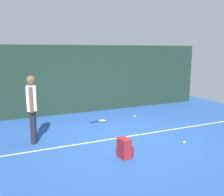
% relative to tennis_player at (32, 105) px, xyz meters
% --- Properties ---
extents(ground_plane, '(12.00, 12.00, 0.00)m').
position_rel_tennis_player_xyz_m(ground_plane, '(2.12, -0.52, -0.97)').
color(ground_plane, '#234C93').
extents(back_fence, '(10.00, 0.10, 2.48)m').
position_rel_tennis_player_xyz_m(back_fence, '(2.12, 2.48, 0.28)').
color(back_fence, '#192D23').
rests_on(back_fence, ground).
extents(court_line, '(9.00, 0.05, 0.00)m').
position_rel_tennis_player_xyz_m(court_line, '(2.12, -0.61, -0.96)').
color(court_line, white).
rests_on(court_line, ground).
extents(tennis_player, '(0.28, 0.52, 1.70)m').
position_rel_tennis_player_xyz_m(tennis_player, '(0.00, 0.00, 0.00)').
color(tennis_player, black).
rests_on(tennis_player, ground).
extents(tennis_racket, '(0.63, 0.36, 0.03)m').
position_rel_tennis_player_xyz_m(tennis_racket, '(2.28, 1.06, -0.95)').
color(tennis_racket, black).
rests_on(tennis_racket, ground).
extents(backpack, '(0.31, 0.32, 0.44)m').
position_rel_tennis_player_xyz_m(backpack, '(1.69, -1.77, -0.76)').
color(backpack, maroon).
rests_on(backpack, ground).
extents(tennis_ball_near_player, '(0.07, 0.07, 0.07)m').
position_rel_tennis_player_xyz_m(tennis_ball_near_player, '(3.43, -1.66, -0.93)').
color(tennis_ball_near_player, '#CCE033').
rests_on(tennis_ball_near_player, ground).
extents(tennis_ball_by_fence, '(0.07, 0.07, 0.07)m').
position_rel_tennis_player_xyz_m(tennis_ball_by_fence, '(3.50, 1.04, -0.93)').
color(tennis_ball_by_fence, '#CCE033').
rests_on(tennis_ball_by_fence, ground).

